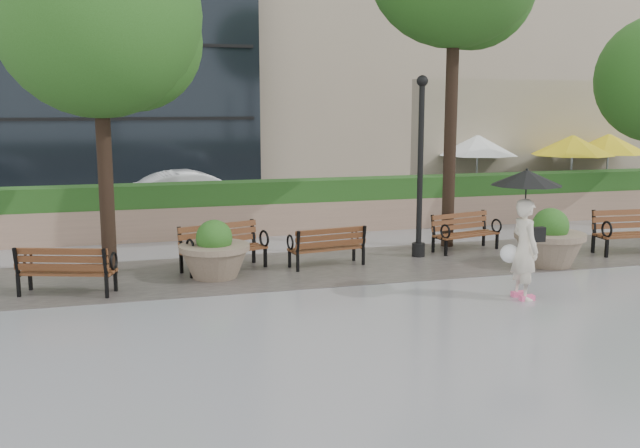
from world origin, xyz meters
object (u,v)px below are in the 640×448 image
object	(u,v)px
bench_1	(224,257)
bench_2	(327,255)
bench_0	(67,280)
pedestrian	(525,221)
car_right	(196,194)
planter_right	(549,243)
bench_4	(634,241)
bench_3	(465,240)
planter_left	(215,255)
lamppost	(420,179)

from	to	relation	value
bench_1	bench_2	distance (m)	2.07
bench_0	pedestrian	world-z (taller)	pedestrian
car_right	pedestrian	bearing A→B (deg)	-164.18
planter_right	car_right	xyz separation A→B (m)	(-6.25, 8.37, 0.21)
bench_1	bench_2	bearing A→B (deg)	-25.41
bench_2	bench_4	bearing A→B (deg)	166.10
bench_0	bench_3	xyz separation A→B (m)	(8.34, 1.49, -0.01)
bench_2	planter_left	world-z (taller)	planter_left
bench_3	car_right	world-z (taller)	car_right
bench_2	planter_left	xyz separation A→B (m)	(-2.31, -0.34, 0.19)
bench_0	lamppost	size ratio (longest dim) A/B	0.45
bench_4	planter_left	xyz separation A→B (m)	(-9.18, 0.28, 0.15)
planter_left	pedestrian	world-z (taller)	pedestrian
bench_0	car_right	size ratio (longest dim) A/B	0.42
bench_1	planter_left	bearing A→B (deg)	-133.17
lamppost	pedestrian	xyz separation A→B (m)	(0.38, -3.53, -0.36)
bench_4	planter_right	world-z (taller)	planter_right
lamppost	bench_4	bearing A→B (deg)	-11.88
bench_0	car_right	world-z (taller)	car_right
lamppost	car_right	bearing A→B (deg)	120.54
bench_0	bench_3	distance (m)	8.47
bench_2	lamppost	size ratio (longest dim) A/B	0.42
lamppost	pedestrian	world-z (taller)	lamppost
lamppost	planter_right	bearing A→B (deg)	-34.55
bench_3	planter_left	size ratio (longest dim) A/B	1.24
bench_2	planter_right	xyz separation A→B (m)	(4.38, -1.15, 0.22)
bench_1	bench_4	size ratio (longest dim) A/B	1.00
planter_right	pedestrian	bearing A→B (deg)	-132.42
bench_4	planter_left	bearing A→B (deg)	-178.62
bench_3	planter_right	size ratio (longest dim) A/B	1.17
bench_3	bench_1	bearing A→B (deg)	170.08
bench_2	bench_4	size ratio (longest dim) A/B	0.88
bench_4	planter_right	distance (m)	2.55
bench_2	planter_right	world-z (taller)	planter_right
bench_1	car_right	world-z (taller)	car_right
bench_4	car_right	size ratio (longest dim) A/B	0.45
planter_left	pedestrian	distance (m)	5.69
bench_0	lamppost	distance (m)	7.34
lamppost	bench_0	bearing A→B (deg)	-170.20
bench_3	planter_right	bearing A→B (deg)	-75.83
bench_2	pedestrian	xyz separation A→B (m)	(2.55, -3.16, 1.08)
car_right	bench_3	bearing A→B (deg)	-148.45
planter_right	bench_0	bearing A→B (deg)	178.16
bench_1	lamppost	xyz separation A→B (m)	(4.23, 0.15, 1.42)
bench_4	bench_0	bearing A→B (deg)	-175.73
bench_3	planter_right	xyz separation A→B (m)	(0.97, -1.79, 0.22)
planter_right	pedestrian	xyz separation A→B (m)	(-1.84, -2.01, 0.86)
bench_1	bench_3	xyz separation A→B (m)	(5.48, 0.41, -0.02)
bench_2	bench_1	bearing A→B (deg)	-15.05
bench_2	lamppost	distance (m)	2.63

